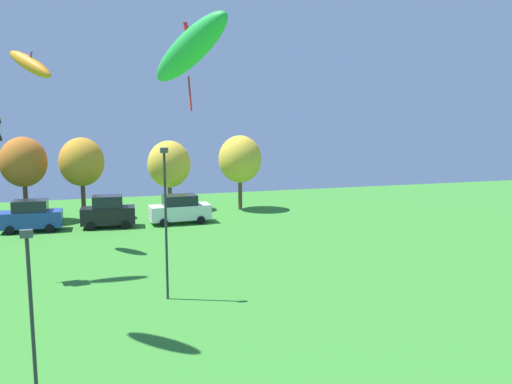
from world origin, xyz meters
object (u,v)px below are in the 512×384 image
at_px(kite_flying_5, 189,49).
at_px(light_post_1, 31,303).
at_px(parked_car_second_from_left, 31,216).
at_px(light_post_0, 166,216).
at_px(kite_flying_2, 30,64).
at_px(parked_car_rightmost_in_row, 180,209).
at_px(parked_car_third_from_left, 108,212).
at_px(treeline_tree_5, 240,159).
at_px(treeline_tree_2, 23,162).
at_px(treeline_tree_3, 82,162).
at_px(treeline_tree_4, 169,164).

height_order(kite_flying_5, light_post_1, kite_flying_5).
distance_m(kite_flying_5, parked_car_second_from_left, 30.01).
bearing_deg(light_post_0, kite_flying_2, 119.57).
xyz_separation_m(kite_flying_2, parked_car_second_from_left, (-1.17, 5.80, -10.56)).
bearing_deg(kite_flying_5, parked_car_rightmost_in_row, 82.39).
relative_size(parked_car_third_from_left, light_post_1, 0.77).
relative_size(kite_flying_5, parked_car_third_from_left, 0.94).
relative_size(light_post_0, treeline_tree_5, 1.08).
xyz_separation_m(parked_car_second_from_left, treeline_tree_5, (17.20, 4.32, 3.40)).
relative_size(kite_flying_2, light_post_1, 0.65).
distance_m(parked_car_second_from_left, treeline_tree_5, 18.06).
xyz_separation_m(parked_car_third_from_left, treeline_tree_2, (-6.27, 4.20, 3.60)).
bearing_deg(treeline_tree_3, treeline_tree_4, 14.80).
bearing_deg(light_post_0, parked_car_second_from_left, 114.07).
height_order(light_post_0, treeline_tree_4, light_post_0).
bearing_deg(treeline_tree_5, treeline_tree_4, 164.34).
bearing_deg(parked_car_second_from_left, light_post_1, -82.37).
bearing_deg(treeline_tree_4, parked_car_second_from_left, -151.39).
xyz_separation_m(kite_flying_2, treeline_tree_2, (-1.92, 9.75, -6.90)).
bearing_deg(light_post_0, treeline_tree_2, 111.78).
xyz_separation_m(light_post_0, treeline_tree_2, (-8.59, 21.49, 0.80)).
bearing_deg(treeline_tree_2, parked_car_second_from_left, -79.26).
relative_size(parked_car_rightmost_in_row, treeline_tree_3, 0.72).
distance_m(light_post_1, treeline_tree_3, 29.45).
bearing_deg(treeline_tree_2, treeline_tree_5, 1.20).
bearing_deg(light_post_1, treeline_tree_4, 75.12).
bearing_deg(kite_flying_2, parked_car_second_from_left, 101.44).
relative_size(parked_car_third_from_left, parked_car_rightmost_in_row, 0.85).
bearing_deg(treeline_tree_2, light_post_0, -68.22).
distance_m(kite_flying_5, parked_car_third_from_left, 28.89).
height_order(parked_car_second_from_left, light_post_0, light_post_0).
bearing_deg(treeline_tree_5, treeline_tree_2, -178.80).
height_order(parked_car_second_from_left, light_post_1, light_post_1).
bearing_deg(parked_car_rightmost_in_row, kite_flying_5, -100.94).
distance_m(kite_flying_5, treeline_tree_4, 34.37).
xyz_separation_m(parked_car_second_from_left, treeline_tree_3, (3.67, 4.08, 3.53)).
bearing_deg(parked_car_second_from_left, treeline_tree_3, 49.51).
bearing_deg(light_post_1, treeline_tree_2, 96.81).
height_order(light_post_0, treeline_tree_5, light_post_0).
bearing_deg(kite_flying_2, light_post_0, -60.43).
height_order(light_post_0, treeline_tree_3, light_post_0).
bearing_deg(parked_car_rightmost_in_row, parked_car_second_from_left, 175.59).
bearing_deg(treeline_tree_3, kite_flying_5, -83.28).
xyz_separation_m(light_post_1, treeline_tree_2, (-3.49, 29.25, 1.75)).
xyz_separation_m(kite_flying_2, kite_flying_5, (6.22, -21.73, -1.18)).
bearing_deg(light_post_0, kite_flying_5, -92.55).
bearing_deg(treeline_tree_5, kite_flying_5, -107.11).
height_order(parked_car_second_from_left, parked_car_rightmost_in_row, parked_car_second_from_left).
height_order(treeline_tree_3, treeline_tree_4, treeline_tree_3).
bearing_deg(parked_car_rightmost_in_row, treeline_tree_2, 157.26).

